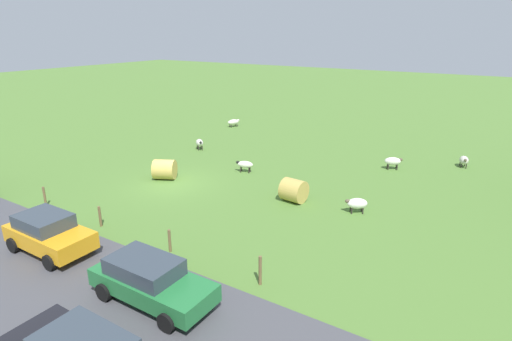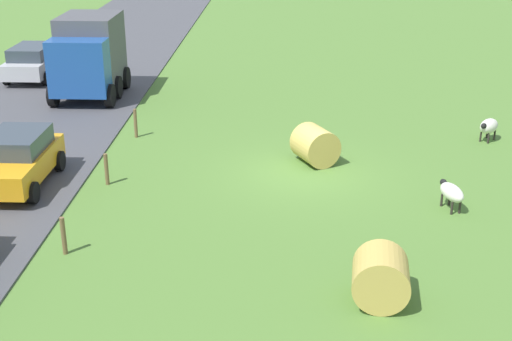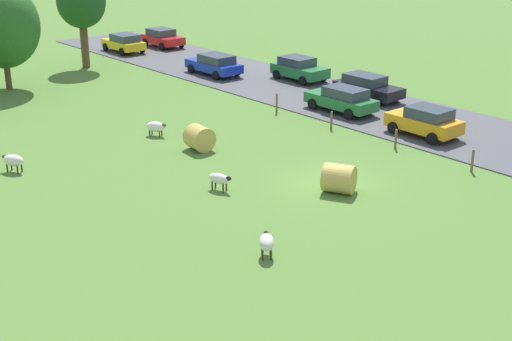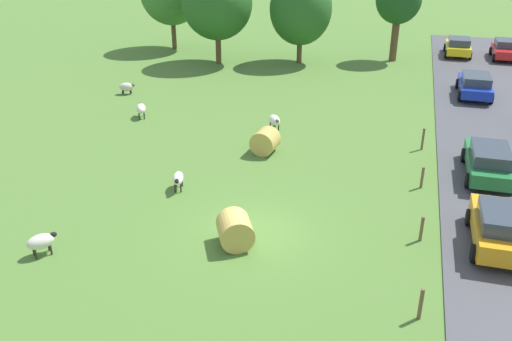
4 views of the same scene
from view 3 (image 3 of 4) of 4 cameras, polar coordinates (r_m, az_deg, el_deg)
ground_plane at (r=31.90m, az=5.72°, el=-1.04°), size 160.00×160.00×0.00m
road_strip at (r=40.08m, az=16.49°, el=2.76°), size 8.00×80.00×0.06m
sheep_0 at (r=25.13m, az=0.84°, el=-5.70°), size 1.01×1.07×0.82m
sheep_2 at (r=34.76m, az=-18.67°, el=0.77°), size 0.96×1.20×0.83m
sheep_4 at (r=30.87m, az=-2.91°, el=-0.65°), size 0.74×1.18×0.76m
sheep_5 at (r=38.52m, az=-7.95°, el=3.46°), size 1.01×1.16×0.78m
hay_bale_0 at (r=36.01m, az=-4.50°, el=2.58°), size 1.37×1.33×1.24m
hay_bale_1 at (r=30.81m, az=6.59°, el=-0.64°), size 1.69×1.72×1.24m
tree_1 at (r=50.04m, az=-19.49°, el=10.76°), size 4.82×4.82×6.97m
tree_2 at (r=55.44m, az=-13.68°, el=12.78°), size 3.55×3.55×6.76m
fence_post_0 at (r=34.42m, az=16.77°, el=0.74°), size 0.12×0.12×1.07m
fence_post_1 at (r=36.81m, az=11.01°, el=2.46°), size 0.12×0.12×1.00m
fence_post_2 at (r=39.55m, az=6.00°, el=3.98°), size 0.12×0.12×1.00m
fence_post_3 at (r=42.55m, az=1.65°, el=5.37°), size 0.12×0.12×1.16m
car_0 at (r=51.99m, az=-3.31°, el=8.42°), size 2.09×4.50×1.48m
car_1 at (r=50.43m, az=3.43°, el=8.09°), size 2.18×4.03×1.57m
car_2 at (r=38.89m, az=13.24°, el=3.84°), size 2.03×3.90×1.58m
car_3 at (r=61.13m, az=-10.42°, el=9.94°), size 2.11×4.04×1.49m
car_4 at (r=62.96m, az=-7.42°, el=10.40°), size 2.17×3.91×1.51m
car_5 at (r=42.65m, az=6.84°, el=5.65°), size 1.98×4.45×1.51m
car_6 at (r=45.87m, az=8.81°, el=6.59°), size 2.04×4.48×1.50m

